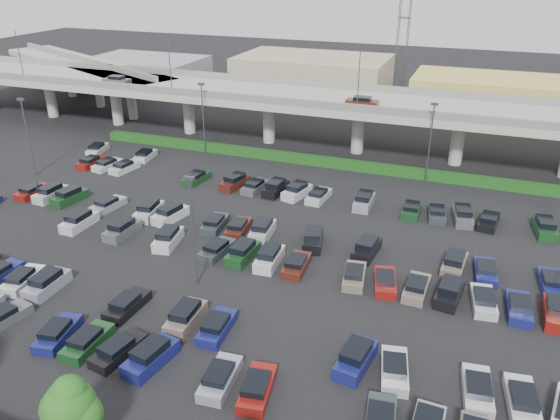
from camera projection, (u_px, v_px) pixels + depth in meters
name	position (u px, v px, depth m)	size (l,w,h in m)	color
ground	(235.00, 244.00, 55.48)	(280.00, 280.00, 0.00)	black
overpass	(324.00, 103.00, 79.67)	(150.00, 13.00, 15.80)	gray
on_ramp	(83.00, 67.00, 105.64)	(50.93, 30.13, 8.80)	gray
hedge	(310.00, 160.00, 76.41)	(66.00, 1.60, 1.10)	#163D11
tree_row	(49.00, 400.00, 31.29)	(65.07, 3.66, 5.94)	#332316
parked_cars	(215.00, 255.00, 52.11)	(63.17, 41.68, 1.67)	#73665A
light_poles	(205.00, 175.00, 55.83)	(66.90, 48.38, 10.30)	#444448
distant_buildings	(433.00, 89.00, 102.28)	(138.00, 24.00, 9.00)	gray
comm_tower	(405.00, 15.00, 110.22)	(2.40, 2.40, 30.00)	#444448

